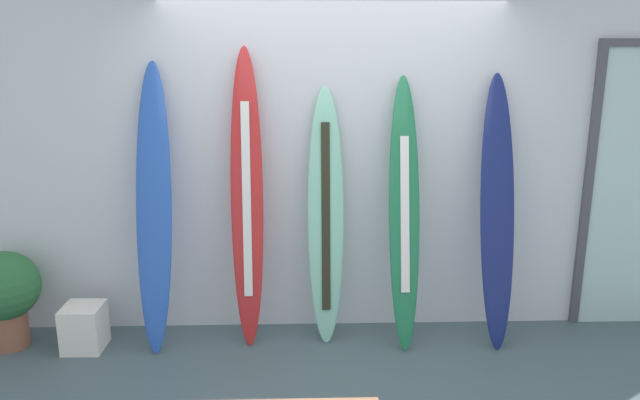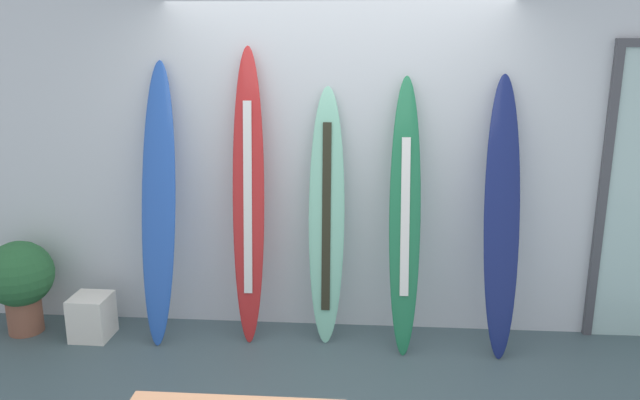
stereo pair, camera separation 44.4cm
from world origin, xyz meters
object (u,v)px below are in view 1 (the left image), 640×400
Objects in this scene: surfboard_emerald at (404,214)px; potted_plant at (5,291)px; surfboard_cobalt at (154,211)px; surfboard_navy at (497,214)px; display_block_left at (84,327)px; surfboard_crimson at (247,200)px; surfboard_seafoam at (326,217)px.

surfboard_emerald reaches higher than potted_plant.
surfboard_cobalt is 1.27m from potted_plant.
surfboard_navy is 5.93× the size of display_block_left.
surfboard_crimson is at bearing 177.29° from surfboard_emerald.
surfboard_seafoam is 2.42m from potted_plant.
surfboard_crimson is at bearing 2.80° from potted_plant.
surfboard_emerald is (1.15, -0.05, -0.10)m from surfboard_crimson.
display_block_left is (-2.37, -0.09, -0.83)m from surfboard_emerald.
surfboard_navy is at bearing 1.59° from display_block_left.
display_block_left is at bearing -170.03° from surfboard_cobalt.
surfboard_cobalt reaches higher than potted_plant.
surfboard_seafoam is (1.24, 0.08, -0.08)m from surfboard_cobalt.
display_block_left is at bearing -173.43° from surfboard_crimson.
surfboard_cobalt is 1.10× the size of surfboard_seafoam.
surfboard_navy is at bearing -0.27° from surfboard_cobalt.
surfboard_cobalt is at bearing 2.24° from potted_plant.
surfboard_crimson is 1.09× the size of surfboard_navy.
surfboard_crimson is 1.90m from potted_plant.
surfboard_navy reaches higher than surfboard_emerald.
surfboard_emerald is at bearing 2.08° from display_block_left.
potted_plant is at bearing -177.76° from surfboard_cobalt.
surfboard_crimson is (0.67, 0.04, 0.06)m from surfboard_cobalt.
surfboard_cobalt is 1.04× the size of surfboard_navy.
surfboard_navy is at bearing -0.11° from surfboard_emerald.
surfboard_cobalt is 2.83× the size of potted_plant.
surfboard_navy reaches higher than potted_plant.
surfboard_emerald is at bearing -8.54° from surfboard_seafoam.
surfboard_emerald is at bearing 0.65° from potted_plant.
surfboard_cobalt reaches higher than surfboard_emerald.
surfboard_crimson is 1.84m from surfboard_navy.
surfboard_cobalt reaches higher than surfboard_seafoam.
surfboard_seafoam is at bearing 3.46° from surfboard_cobalt.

